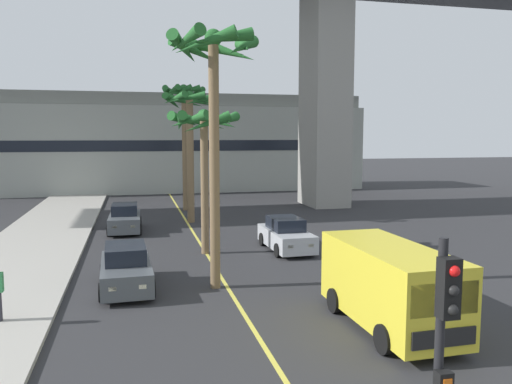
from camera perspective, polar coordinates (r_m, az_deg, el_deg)
The scene contains 11 objects.
lane_stripe_center at distance 24.14m, azimuth -5.56°, elevation -6.75°, with size 0.14×56.00×0.01m, color #DBCC4C.
pier_building_backdrop at distance 52.04m, azimuth -9.98°, elevation 5.32°, with size 38.73×8.04×9.35m.
car_queue_front at distance 30.11m, azimuth -14.36°, elevation -2.91°, with size 1.88×4.13×1.56m.
car_queue_second at distance 24.53m, azimuth 3.35°, elevation -4.81°, with size 1.93×4.15×1.56m.
car_queue_third at distance 19.05m, azimuth -14.25°, elevation -8.28°, with size 1.95×4.16×1.56m.
delivery_van at distance 15.16m, azimuth 14.58°, elevation -9.86°, with size 2.23×5.28×2.36m.
traffic_light_median_near at distance 7.17m, azimuth 19.99°, elevation -16.65°, with size 0.24×0.37×4.20m.
palm_tree_near_median at distance 32.19m, azimuth -7.38°, elevation 7.92°, with size 3.45×3.50×8.14m.
palm_tree_mid_median at distance 18.17m, azimuth -4.69°, elevation 12.97°, with size 3.32×3.30×9.07m.
palm_tree_far_median at distance 23.44m, azimuth -5.78°, elevation 6.45°, with size 3.34×3.33×6.63m.
palm_tree_farthest_median at distance 37.51m, azimuth -7.98°, elevation 9.52°, with size 3.18×3.14×9.05m.
Camera 1 is at (-3.18, 0.70, 5.47)m, focal length 36.01 mm.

